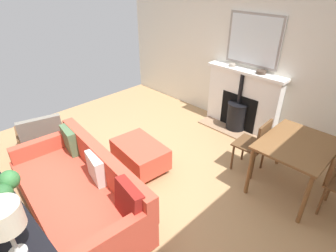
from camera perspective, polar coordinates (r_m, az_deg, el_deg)
ground_plane at (r=4.03m, az=-7.37°, el=-10.78°), size 5.04×5.50×0.01m
wall_left at (r=5.11m, az=15.04°, el=15.62°), size 0.12×5.50×2.86m
fireplace at (r=5.13m, az=15.02°, el=4.53°), size 0.54×1.45×1.12m
mirror_over_mantel at (r=4.87m, az=17.48°, el=16.76°), size 0.04×0.95×0.85m
mantel_bowl_near at (r=5.05m, az=13.30°, el=12.34°), size 0.12×0.12×0.05m
mantel_bowl_far at (r=4.79m, az=18.91°, el=10.66°), size 0.16×0.16×0.06m
sofa at (r=3.44m, az=-17.83°, el=-13.06°), size 1.10×2.09×0.82m
ottoman at (r=4.05m, az=-5.86°, el=-5.84°), size 0.63×0.87×0.41m
armchair_accent at (r=4.65m, az=-25.07°, el=-1.25°), size 0.79×0.72×0.75m
table_lamp_far_end at (r=2.27m, az=-31.23°, el=-16.26°), size 0.27×0.27×0.49m
dining_table at (r=3.78m, az=25.32°, el=-4.56°), size 1.00×0.80×0.75m
dining_chair_near_fireplace at (r=4.02m, az=17.90°, el=-3.32°), size 0.42×0.42×0.84m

